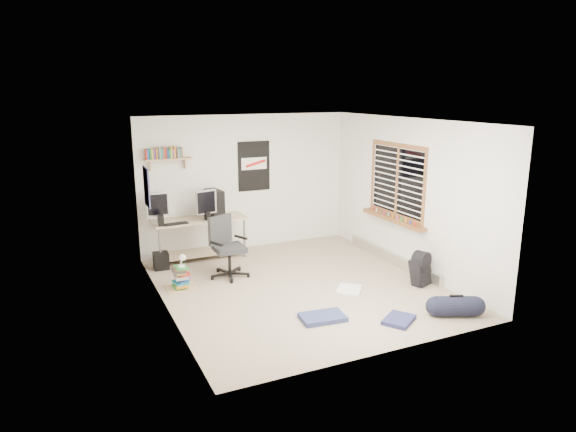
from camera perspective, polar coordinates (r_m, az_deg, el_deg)
name	(u,v)px	position (r m, az deg, el deg)	size (l,w,h in m)	color
floor	(299,287)	(7.93, 1.19, -7.85)	(4.00, 4.50, 0.01)	gray
ceiling	(300,120)	(7.38, 1.29, 10.57)	(4.00, 4.50, 0.01)	white
back_wall	(246,182)	(9.60, -4.66, 3.73)	(4.00, 0.01, 2.50)	silver
left_wall	(162,221)	(6.94, -13.82, -0.53)	(0.01, 4.50, 2.50)	silver
right_wall	(410,195)	(8.61, 13.35, 2.23)	(0.01, 4.50, 2.50)	silver
desk	(199,238)	(9.27, -9.84, -2.41)	(1.61, 0.71, 0.74)	tan
monitor_left	(158,211)	(8.92, -14.27, 0.53)	(0.37, 0.09, 0.40)	#A6A7AB
monitor_right	(207,209)	(8.91, -9.04, 0.81)	(0.38, 0.09, 0.42)	#9C9DA1
pc_tower	(215,203)	(9.20, -8.17, 1.43)	(0.21, 0.45, 0.47)	black
keyboard	(176,224)	(8.79, -12.34, -0.84)	(0.40, 0.14, 0.02)	black
speaker_left	(161,220)	(8.72, -13.95, -0.47)	(0.09, 0.09, 0.19)	black
speaker_right	(207,216)	(8.90, -8.95, -0.01)	(0.08, 0.08, 0.17)	black
office_chair	(229,247)	(8.22, -6.55, -3.48)	(0.64, 0.64, 0.99)	#27282A
wall_shelf	(168,159)	(9.02, -13.20, 6.18)	(0.80, 0.22, 0.24)	tan
poster_back_wall	(254,166)	(9.58, -3.80, 5.55)	(0.62, 0.03, 0.92)	black
poster_left_wall	(147,187)	(8.05, -15.45, 3.14)	(0.02, 0.42, 0.60)	navy
window	(396,181)	(8.77, 11.94, 3.85)	(0.10, 1.50, 1.26)	brown
baseboard_heater	(393,258)	(9.10, 11.54, -4.61)	(0.08, 2.50, 0.18)	#B7B2A8
backpack	(420,272)	(8.21, 14.51, -6.02)	(0.32, 0.25, 0.42)	black
duffel_bag	(456,306)	(7.25, 18.12, -9.47)	(0.27, 0.27, 0.53)	black
tshirt	(349,290)	(7.80, 6.82, -8.13)	(0.40, 0.34, 0.04)	silver
jeans_a	(323,317)	(6.86, 3.87, -11.16)	(0.58, 0.37, 0.06)	navy
jeans_b	(399,320)	(6.93, 12.21, -11.21)	(0.44, 0.33, 0.05)	navy
book_stack	(181,279)	(7.97, -11.84, -6.85)	(0.45, 0.36, 0.30)	brown
desk_lamp	(182,265)	(7.88, -11.74, -5.31)	(0.11, 0.18, 0.18)	white
subwoofer	(161,261)	(8.89, -13.92, -4.85)	(0.25, 0.25, 0.28)	black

